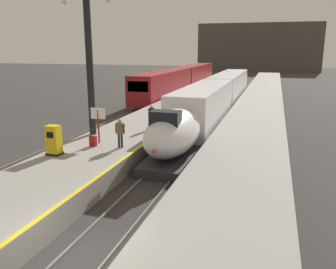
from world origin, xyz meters
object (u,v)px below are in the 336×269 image
object	(u,v)px
station_column_mid	(89,47)
passenger_near_edge	(120,131)
passenger_far_waiting	(152,115)
rolling_suitcase	(93,141)
departure_info_board	(98,118)
regional_train_adjacent	(182,79)
ticket_machine_yellow	(54,141)
passenger_mid_platform	(168,102)
highspeed_train_main	(216,97)

from	to	relation	value
station_column_mid	passenger_near_edge	world-z (taller)	station_column_mid
passenger_far_waiting	rolling_suitcase	xyz separation A→B (m)	(-1.73, -5.31, -0.69)
departure_info_board	regional_train_adjacent	bearing A→B (deg)	96.22
station_column_mid	ticket_machine_yellow	size ratio (longest dim) A/B	5.82
passenger_mid_platform	passenger_far_waiting	bearing A→B (deg)	-84.04
regional_train_adjacent	departure_info_board	xyz separation A→B (m)	(3.69, -33.85, 0.43)
passenger_mid_platform	ticket_machine_yellow	size ratio (longest dim) A/B	1.06
passenger_mid_platform	rolling_suitcase	xyz separation A→B (m)	(-1.08, -11.62, -0.69)
passenger_mid_platform	departure_info_board	xyz separation A→B (m)	(-1.07, -10.89, 0.52)
ticket_machine_yellow	highspeed_train_main	bearing A→B (deg)	73.60
regional_train_adjacent	station_column_mid	bearing A→B (deg)	-86.05
regional_train_adjacent	station_column_mid	distance (m)	32.26
regional_train_adjacent	ticket_machine_yellow	world-z (taller)	regional_train_adjacent
station_column_mid	passenger_near_edge	xyz separation A→B (m)	(3.14, -2.56, -4.61)
regional_train_adjacent	passenger_far_waiting	distance (m)	29.77
passenger_mid_platform	passenger_far_waiting	size ratio (longest dim) A/B	1.00
passenger_near_edge	departure_info_board	world-z (taller)	departure_info_board
passenger_near_edge	ticket_machine_yellow	distance (m)	3.63
highspeed_train_main	ticket_machine_yellow	size ratio (longest dim) A/B	23.96
rolling_suitcase	ticket_machine_yellow	distance (m)	2.46
passenger_mid_platform	departure_info_board	distance (m)	10.95
passenger_mid_platform	passenger_far_waiting	world-z (taller)	same
regional_train_adjacent	departure_info_board	distance (m)	34.05
station_column_mid	rolling_suitcase	bearing A→B (deg)	-61.37
station_column_mid	departure_info_board	world-z (taller)	station_column_mid
highspeed_train_main	rolling_suitcase	xyz separation A→B (m)	(-4.42, -16.71, -0.57)
regional_train_adjacent	departure_info_board	size ratio (longest dim) A/B	17.26
regional_train_adjacent	passenger_near_edge	bearing A→B (deg)	-81.19
regional_train_adjacent	passenger_far_waiting	bearing A→B (deg)	-79.51
regional_train_adjacent	highspeed_train_main	bearing A→B (deg)	-65.62
departure_info_board	highspeed_train_main	bearing A→B (deg)	74.56
highspeed_train_main	station_column_mid	distance (m)	15.90
highspeed_train_main	ticket_machine_yellow	distance (m)	19.65
station_column_mid	departure_info_board	size ratio (longest dim) A/B	4.40
departure_info_board	passenger_near_edge	bearing A→B (deg)	-19.11
passenger_far_waiting	departure_info_board	size ratio (longest dim) A/B	0.80
passenger_mid_platform	rolling_suitcase	world-z (taller)	passenger_mid_platform
passenger_mid_platform	departure_info_board	world-z (taller)	departure_info_board
passenger_far_waiting	rolling_suitcase	distance (m)	5.63
regional_train_adjacent	passenger_far_waiting	size ratio (longest dim) A/B	21.66
passenger_near_edge	rolling_suitcase	world-z (taller)	passenger_near_edge
highspeed_train_main	passenger_mid_platform	distance (m)	6.09
highspeed_train_main	regional_train_adjacent	xyz separation A→B (m)	(-8.10, 17.87, 0.20)
highspeed_train_main	regional_train_adjacent	bearing A→B (deg)	114.38
station_column_mid	passenger_near_edge	distance (m)	6.13
passenger_far_waiting	passenger_near_edge	bearing A→B (deg)	-90.91
passenger_near_edge	ticket_machine_yellow	xyz separation A→B (m)	(-2.79, -2.31, -0.25)
passenger_far_waiting	regional_train_adjacent	bearing A→B (deg)	100.49
departure_info_board	passenger_mid_platform	bearing A→B (deg)	84.37
highspeed_train_main	departure_info_board	world-z (taller)	highspeed_train_main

